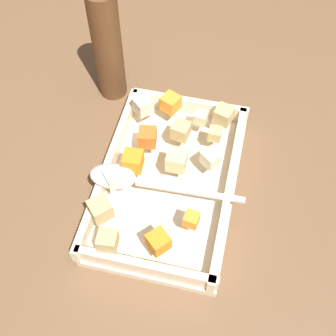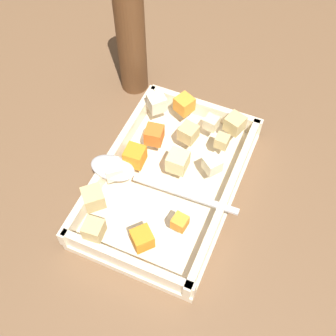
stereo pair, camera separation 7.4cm
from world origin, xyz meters
name	(u,v)px [view 1 (the left image)]	position (x,y,z in m)	size (l,w,h in m)	color
ground_plane	(170,188)	(0.00, 0.00, 0.00)	(4.00, 4.00, 0.00)	brown
baking_dish	(168,182)	(0.00, 0.00, 0.01)	(0.35, 0.22, 0.05)	beige
carrot_chunk_heap_top	(148,137)	(-0.05, -0.05, 0.06)	(0.03, 0.03, 0.03)	orange
carrot_chunk_near_spoon	(158,242)	(0.13, 0.01, 0.06)	(0.03, 0.03, 0.03)	orange
carrot_chunk_front_center	(134,159)	(0.00, -0.06, 0.07)	(0.03, 0.03, 0.03)	orange
carrot_chunk_near_right	(171,103)	(-0.14, -0.03, 0.06)	(0.03, 0.03, 0.03)	orange
carrot_chunk_rim_edge	(191,219)	(0.08, 0.05, 0.06)	(0.02, 0.02, 0.02)	orange
potato_chunk_mid_left	(183,131)	(-0.08, 0.00, 0.06)	(0.03, 0.03, 0.03)	tan
potato_chunk_under_handle	(177,160)	(-0.02, 0.01, 0.07)	(0.03, 0.03, 0.03)	#E0CC89
potato_chunk_mid_right	(100,209)	(0.10, -0.09, 0.07)	(0.03, 0.03, 0.03)	tan
potato_chunk_far_right	(211,158)	(-0.04, 0.06, 0.06)	(0.03, 0.03, 0.03)	beige
potato_chunk_near_left	(224,115)	(-0.13, 0.07, 0.06)	(0.03, 0.03, 0.03)	tan
potato_chunk_corner_sw	(108,240)	(0.15, -0.06, 0.06)	(0.03, 0.03, 0.03)	tan
potato_chunk_back_center	(201,117)	(-0.12, 0.03, 0.06)	(0.02, 0.02, 0.02)	beige
potato_chunk_corner_ne	(215,134)	(-0.09, 0.06, 0.06)	(0.02, 0.02, 0.02)	tan
parsnip_chunk_center	(143,105)	(-0.12, -0.08, 0.06)	(0.03, 0.03, 0.03)	beige
parsnip_chunk_far_left	(114,178)	(0.04, -0.09, 0.06)	(0.03, 0.03, 0.03)	silver
serving_spoon	(121,178)	(0.03, -0.08, 0.06)	(0.05, 0.26, 0.02)	silver
pepper_mill	(107,46)	(-0.20, -0.17, 0.12)	(0.05, 0.05, 0.25)	brown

